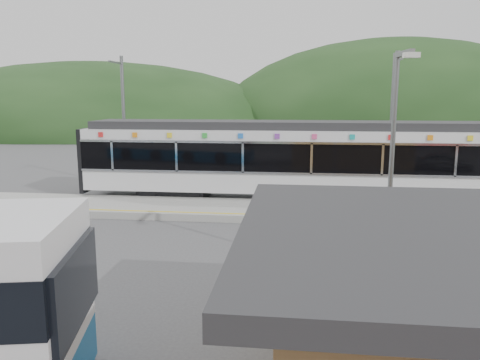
# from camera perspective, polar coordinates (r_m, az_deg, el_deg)

# --- Properties ---
(ground) EXTENTS (120.00, 120.00, 0.00)m
(ground) POSITION_cam_1_polar(r_m,az_deg,el_deg) (16.72, -1.07, -6.82)
(ground) COLOR #4C4C4F
(ground) RESTS_ON ground
(hills) EXTENTS (146.00, 149.00, 26.00)m
(hills) POSITION_cam_1_polar(r_m,az_deg,el_deg) (22.05, 17.04, -3.10)
(hills) COLOR #1E3D19
(hills) RESTS_ON ground
(platform) EXTENTS (26.00, 3.20, 0.30)m
(platform) POSITION_cam_1_polar(r_m,az_deg,el_deg) (19.84, 0.22, -3.65)
(platform) COLOR #9E9E99
(platform) RESTS_ON ground
(yellow_line) EXTENTS (26.00, 0.10, 0.01)m
(yellow_line) POSITION_cam_1_polar(r_m,az_deg,el_deg) (18.55, -0.24, -4.13)
(yellow_line) COLOR yellow
(yellow_line) RESTS_ON platform
(train) EXTENTS (20.44, 3.01, 3.74)m
(train) POSITION_cam_1_polar(r_m,az_deg,el_deg) (22.02, 7.31, 2.71)
(train) COLOR black
(train) RESTS_ON ground
(catenary_mast_west) EXTENTS (0.18, 1.80, 7.00)m
(catenary_mast_west) POSITION_cam_1_polar(r_m,az_deg,el_deg) (26.10, -14.00, 7.13)
(catenary_mast_west) COLOR slate
(catenary_mast_west) RESTS_ON ground
(catenary_mast_east) EXTENTS (0.18, 1.80, 7.00)m
(catenary_mast_east) POSITION_cam_1_polar(r_m,az_deg,el_deg) (24.91, 17.99, 6.81)
(catenary_mast_east) COLOR slate
(catenary_mast_east) RESTS_ON ground
(lamp_post) EXTENTS (0.37, 1.07, 5.96)m
(lamp_post) POSITION_cam_1_polar(r_m,az_deg,el_deg) (12.25, 18.18, 3.50)
(lamp_post) COLOR slate
(lamp_post) RESTS_ON ground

